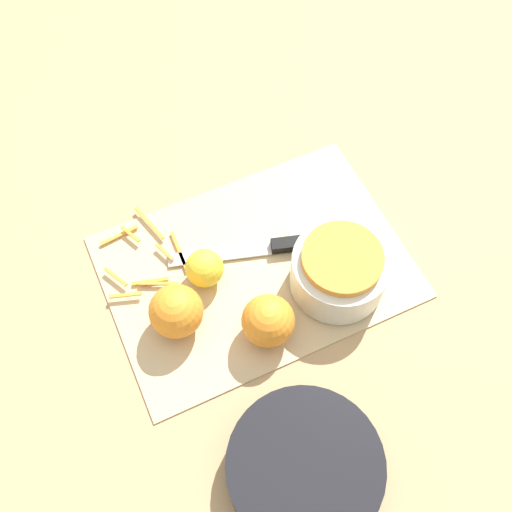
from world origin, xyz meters
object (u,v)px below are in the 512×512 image
(knife, at_px, (287,245))
(lemon, at_px, (204,268))
(bowl_speckled, at_px, (339,270))
(orange_right, at_px, (268,321))
(orange_left, at_px, (176,311))
(bowl_dark, at_px, (304,468))

(knife, bearing_deg, lemon, 14.98)
(bowl_speckled, relative_size, orange_right, 1.88)
(orange_left, bearing_deg, orange_right, 149.01)
(bowl_speckled, distance_m, bowl_dark, 0.28)
(knife, distance_m, orange_right, 0.15)
(knife, xyz_separation_m, orange_right, (0.09, 0.11, 0.03))
(orange_left, bearing_deg, bowl_speckled, 170.74)
(bowl_speckled, relative_size, orange_left, 1.83)
(orange_right, height_order, lemon, orange_right)
(knife, xyz_separation_m, orange_left, (0.20, 0.05, 0.03))
(bowl_speckled, height_order, lemon, bowl_speckled)
(bowl_dark, bearing_deg, orange_right, -101.77)
(bowl_speckled, height_order, knife, bowl_speckled)
(bowl_dark, distance_m, lemon, 0.31)
(lemon, bearing_deg, orange_left, 38.91)
(orange_left, bearing_deg, bowl_dark, 105.25)
(orange_right, bearing_deg, bowl_dark, 78.23)
(orange_right, bearing_deg, lemon, -67.99)
(bowl_speckled, height_order, orange_right, bowl_speckled)
(bowl_speckled, xyz_separation_m, knife, (0.04, -0.09, -0.03))
(bowl_dark, relative_size, knife, 0.75)
(lemon, bearing_deg, bowl_dark, 91.37)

